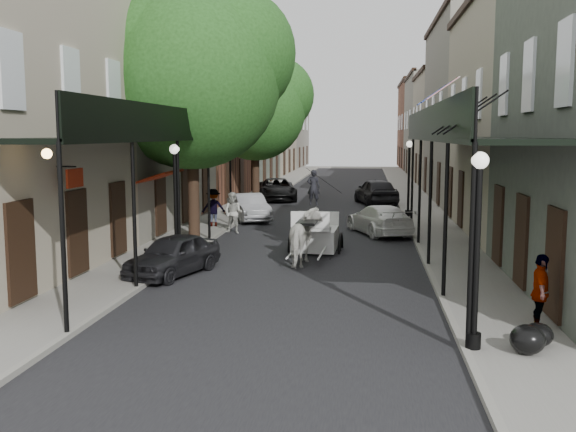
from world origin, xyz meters
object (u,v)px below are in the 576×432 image
(pedestrian_sidewalk_left, at_px, (213,208))
(tree_far, at_px, (262,106))
(car_left_near, at_px, (173,255))
(car_right_near, at_px, (380,220))
(lamppost_right_near, at_px, (477,248))
(tree_near, at_px, (203,72))
(lamppost_right_far, at_px, (409,177))
(car_left_far, at_px, (277,189))
(carriage, at_px, (317,218))
(car_left_mid, at_px, (249,207))
(pedestrian_walking, at_px, (233,213))
(pedestrian_sidewalk_right, at_px, (541,293))
(horse, at_px, (306,237))
(car_right_far, at_px, (376,191))
(lamppost_left, at_px, (176,199))

(pedestrian_sidewalk_left, bearing_deg, tree_far, -109.71)
(car_left_near, relative_size, car_right_near, 0.84)
(lamppost_right_near, height_order, car_right_near, lamppost_right_near)
(tree_near, distance_m, lamppost_right_far, 12.24)
(car_left_far, bearing_deg, carriage, -88.62)
(tree_near, height_order, car_left_mid, tree_near)
(pedestrian_walking, bearing_deg, tree_near, -96.44)
(pedestrian_sidewalk_right, bearing_deg, car_left_far, 28.13)
(tree_far, height_order, lamppost_right_near, tree_far)
(horse, xyz_separation_m, carriage, (0.12, 2.77, 0.27))
(car_left_mid, xyz_separation_m, car_right_near, (6.20, -3.59, -0.03))
(car_left_near, height_order, car_right_near, car_right_near)
(tree_far, height_order, car_left_near, tree_far)
(pedestrian_sidewalk_right, bearing_deg, car_left_near, 72.00)
(horse, bearing_deg, tree_far, -73.90)
(tree_far, xyz_separation_m, car_left_mid, (0.65, -7.92, -5.19))
(horse, xyz_separation_m, car_right_far, (2.44, 18.09, -0.10))
(carriage, bearing_deg, pedestrian_sidewalk_right, -58.10)
(tree_near, distance_m, pedestrian_sidewalk_left, 6.42)
(tree_near, relative_size, lamppost_left, 2.60)
(lamppost_right_near, distance_m, car_left_mid, 19.87)
(car_right_near, bearing_deg, tree_far, -79.69)
(pedestrian_sidewalk_right, height_order, car_right_near, pedestrian_sidewalk_right)
(tree_far, bearing_deg, lamppost_left, -89.54)
(pedestrian_sidewalk_right, height_order, car_left_far, pedestrian_sidewalk_right)
(carriage, xyz_separation_m, car_left_mid, (-3.88, 7.49, -0.51))
(lamppost_right_far, bearing_deg, car_right_near, -105.72)
(lamppost_right_near, xyz_separation_m, horse, (-3.94, 8.00, -1.16))
(tree_near, xyz_separation_m, carriage, (4.48, -1.41, -5.33))
(lamppost_right_far, bearing_deg, pedestrian_sidewalk_left, -152.16)
(car_left_near, bearing_deg, pedestrian_sidewalk_right, -9.82)
(car_right_far, bearing_deg, carriage, 68.12)
(car_right_far, bearing_deg, lamppost_left, 56.40)
(lamppost_right_far, height_order, car_left_mid, lamppost_right_far)
(pedestrian_walking, relative_size, car_right_near, 0.41)
(carriage, relative_size, pedestrian_sidewalk_left, 1.81)
(tree_near, relative_size, car_right_near, 2.26)
(lamppost_right_near, bearing_deg, pedestrian_walking, 118.22)
(pedestrian_sidewalk_right, distance_m, car_right_near, 13.71)
(pedestrian_walking, relative_size, pedestrian_sidewalk_right, 1.08)
(tree_near, relative_size, pedestrian_sidewalk_left, 5.85)
(lamppost_right_far, bearing_deg, car_left_mid, -167.26)
(lamppost_right_far, xyz_separation_m, carriage, (-3.82, -9.23, -0.89))
(pedestrian_sidewalk_right, bearing_deg, car_right_far, 15.96)
(horse, bearing_deg, tree_near, -41.31)
(car_left_mid, height_order, car_right_near, car_left_mid)
(pedestrian_sidewalk_left, bearing_deg, car_right_near, 156.86)
(tree_near, height_order, horse, tree_near)
(horse, relative_size, car_left_mid, 0.53)
(pedestrian_sidewalk_right, distance_m, car_right_far, 24.98)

